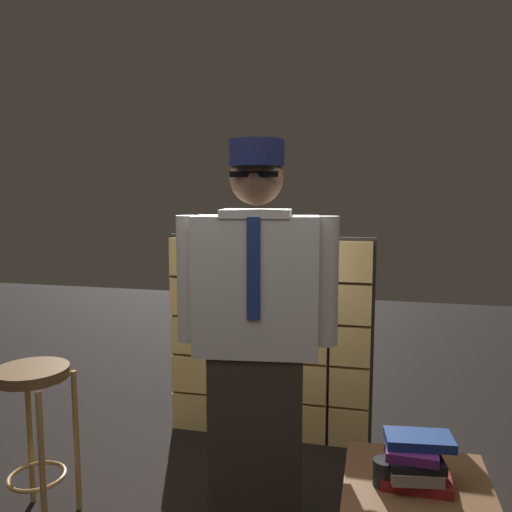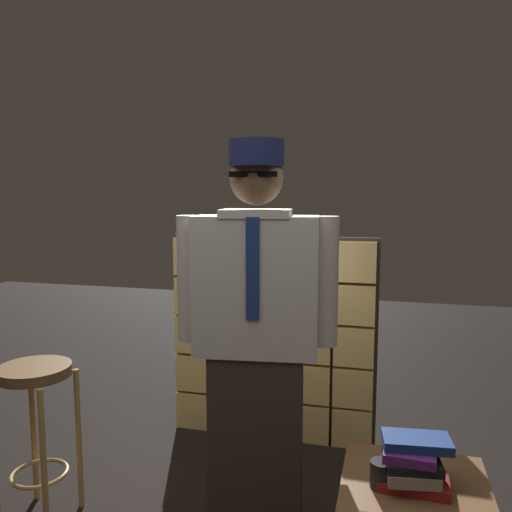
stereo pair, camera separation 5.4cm
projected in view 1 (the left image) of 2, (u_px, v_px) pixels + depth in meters
glass_block_wall at (268, 339)px, 3.26m from camera, size 1.33×0.10×1.33m
standing_person at (256, 337)px, 2.26m from camera, size 0.72×0.34×1.80m
bar_stool at (33, 408)px, 2.39m from camera, size 0.34×0.34×0.77m
side_table at (417, 501)px, 1.84m from camera, size 0.52×0.52×0.54m
book_stack at (415, 461)px, 1.80m from camera, size 0.25×0.20×0.18m
coffee_mug at (385, 473)px, 1.80m from camera, size 0.13×0.08×0.09m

